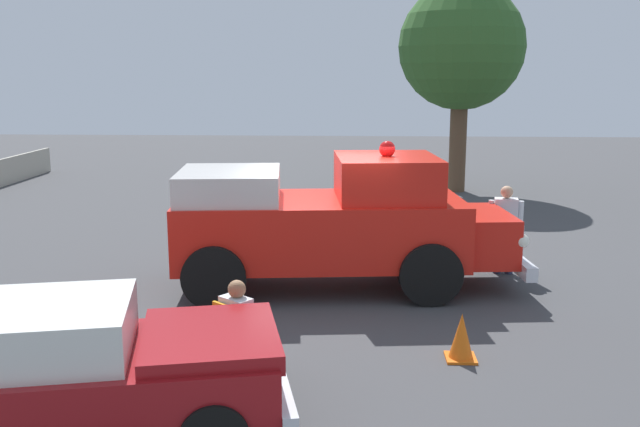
{
  "coord_description": "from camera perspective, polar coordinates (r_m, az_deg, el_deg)",
  "views": [
    {
      "loc": [
        11.95,
        0.53,
        3.75
      ],
      "look_at": [
        0.01,
        -0.07,
        1.34
      ],
      "focal_mm": 39.55,
      "sensor_mm": 36.0,
      "label": 1
    }
  ],
  "objects": [
    {
      "name": "traffic_cone",
      "position": [
        9.62,
        11.37,
        -9.79
      ],
      "size": [
        0.4,
        0.4,
        0.64
      ],
      "color": "orange",
      "rests_on": "ground"
    },
    {
      "name": "spectator_seated",
      "position": [
        8.78,
        -6.27,
        -8.98
      ],
      "size": [
        0.65,
        0.63,
        1.29
      ],
      "color": "#383842",
      "rests_on": "ground"
    },
    {
      "name": "oak_tree_left",
      "position": [
        22.66,
        11.38,
        12.99
      ],
      "size": [
        3.88,
        3.88,
        6.44
      ],
      "color": "brown",
      "rests_on": "ground"
    },
    {
      "name": "classic_hot_rod",
      "position": [
        7.83,
        -19.4,
        -11.82
      ],
      "size": [
        2.75,
        4.66,
        1.46
      ],
      "color": "black",
      "rests_on": "ground"
    },
    {
      "name": "ground_plane",
      "position": [
        12.53,
        0.35,
        -5.99
      ],
      "size": [
        60.0,
        60.0,
        0.0
      ],
      "primitive_type": "plane",
      "color": "#424244"
    },
    {
      "name": "vintage_fire_truck",
      "position": [
        12.23,
        1.09,
        -0.63
      ],
      "size": [
        2.83,
        6.13,
        2.59
      ],
      "color": "black",
      "rests_on": "ground"
    },
    {
      "name": "spectator_standing",
      "position": [
        13.6,
        14.76,
        -0.78
      ],
      "size": [
        0.31,
        0.65,
        1.68
      ],
      "color": "#2D334C",
      "rests_on": "ground"
    },
    {
      "name": "lawn_chair_near_truck",
      "position": [
        8.74,
        -6.91,
        -9.85
      ],
      "size": [
        0.69,
        0.69,
        1.02
      ],
      "color": "#B7BABF",
      "rests_on": "ground"
    }
  ]
}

